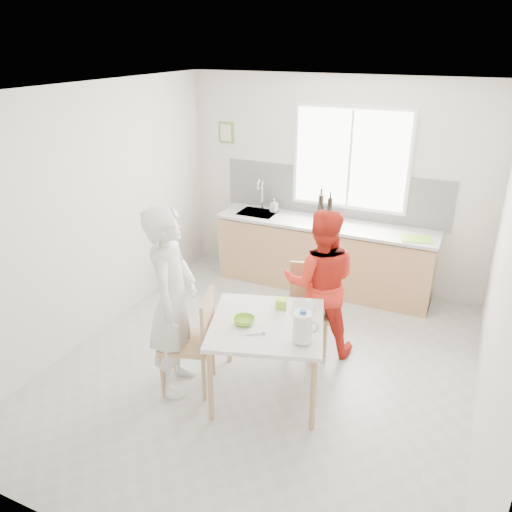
{
  "coord_description": "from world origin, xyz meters",
  "views": [
    {
      "loc": [
        1.67,
        -3.9,
        3.09
      ],
      "look_at": [
        -0.18,
        0.2,
        1.12
      ],
      "focal_mm": 35.0,
      "sensor_mm": 36.0,
      "label": 1
    }
  ],
  "objects_px": {
    "dining_table": "(267,330)",
    "person_white": "(173,302)",
    "chair_far": "(309,304)",
    "bowl_green": "(244,321)",
    "bowl_white": "(302,308)",
    "milk_jug": "(303,327)",
    "wine_bottle_a": "(330,210)",
    "person_red": "(320,283)",
    "wine_bottle_b": "(321,206)",
    "chair_left": "(195,338)"
  },
  "relations": [
    {
      "from": "dining_table",
      "to": "person_white",
      "type": "relative_size",
      "value": 0.68
    },
    {
      "from": "person_white",
      "to": "dining_table",
      "type": "bearing_deg",
      "value": -90.0
    },
    {
      "from": "chair_far",
      "to": "bowl_green",
      "type": "distance_m",
      "value": 1.07
    },
    {
      "from": "bowl_white",
      "to": "milk_jug",
      "type": "relative_size",
      "value": 0.72
    },
    {
      "from": "bowl_white",
      "to": "wine_bottle_a",
      "type": "distance_m",
      "value": 2.1
    },
    {
      "from": "milk_jug",
      "to": "person_red",
      "type": "bearing_deg",
      "value": 82.8
    },
    {
      "from": "person_white",
      "to": "milk_jug",
      "type": "relative_size",
      "value": 6.43
    },
    {
      "from": "dining_table",
      "to": "bowl_green",
      "type": "bearing_deg",
      "value": -149.04
    },
    {
      "from": "chair_far",
      "to": "bowl_green",
      "type": "relative_size",
      "value": 5.0
    },
    {
      "from": "wine_bottle_a",
      "to": "dining_table",
      "type": "bearing_deg",
      "value": -86.35
    },
    {
      "from": "bowl_white",
      "to": "wine_bottle_b",
      "type": "distance_m",
      "value": 2.27
    },
    {
      "from": "chair_left",
      "to": "person_white",
      "type": "relative_size",
      "value": 0.54
    },
    {
      "from": "milk_jug",
      "to": "wine_bottle_b",
      "type": "relative_size",
      "value": 0.94
    },
    {
      "from": "chair_far",
      "to": "bowl_green",
      "type": "bearing_deg",
      "value": -122.25
    },
    {
      "from": "chair_far",
      "to": "wine_bottle_b",
      "type": "bearing_deg",
      "value": 87.25
    },
    {
      "from": "milk_jug",
      "to": "chair_far",
      "type": "bearing_deg",
      "value": 88.66
    },
    {
      "from": "bowl_white",
      "to": "milk_jug",
      "type": "height_order",
      "value": "milk_jug"
    },
    {
      "from": "wine_bottle_a",
      "to": "person_red",
      "type": "bearing_deg",
      "value": -76.31
    },
    {
      "from": "person_white",
      "to": "bowl_white",
      "type": "relative_size",
      "value": 8.99
    },
    {
      "from": "chair_left",
      "to": "chair_far",
      "type": "xyz_separation_m",
      "value": [
        0.74,
        1.08,
        -0.02
      ]
    },
    {
      "from": "chair_far",
      "to": "milk_jug",
      "type": "xyz_separation_m",
      "value": [
        0.3,
        -1.06,
        0.4
      ]
    },
    {
      "from": "wine_bottle_b",
      "to": "chair_left",
      "type": "bearing_deg",
      "value": -96.97
    },
    {
      "from": "bowl_green",
      "to": "bowl_white",
      "type": "distance_m",
      "value": 0.58
    },
    {
      "from": "dining_table",
      "to": "person_red",
      "type": "relative_size",
      "value": 0.78
    },
    {
      "from": "dining_table",
      "to": "bowl_green",
      "type": "height_order",
      "value": "bowl_green"
    },
    {
      "from": "wine_bottle_a",
      "to": "bowl_white",
      "type": "bearing_deg",
      "value": -79.86
    },
    {
      "from": "person_white",
      "to": "bowl_white",
      "type": "height_order",
      "value": "person_white"
    },
    {
      "from": "bowl_white",
      "to": "dining_table",
      "type": "bearing_deg",
      "value": -123.27
    },
    {
      "from": "chair_left",
      "to": "bowl_green",
      "type": "distance_m",
      "value": 0.54
    },
    {
      "from": "chair_left",
      "to": "wine_bottle_b",
      "type": "distance_m",
      "value": 2.78
    },
    {
      "from": "chair_far",
      "to": "person_red",
      "type": "relative_size",
      "value": 0.6
    },
    {
      "from": "chair_left",
      "to": "person_red",
      "type": "distance_m",
      "value": 1.4
    },
    {
      "from": "chair_far",
      "to": "person_white",
      "type": "distance_m",
      "value": 1.51
    },
    {
      "from": "dining_table",
      "to": "milk_jug",
      "type": "relative_size",
      "value": 4.39
    },
    {
      "from": "chair_left",
      "to": "milk_jug",
      "type": "height_order",
      "value": "milk_jug"
    },
    {
      "from": "chair_left",
      "to": "person_red",
      "type": "height_order",
      "value": "person_red"
    },
    {
      "from": "chair_far",
      "to": "person_white",
      "type": "relative_size",
      "value": 0.52
    },
    {
      "from": "person_red",
      "to": "wine_bottle_b",
      "type": "relative_size",
      "value": 5.28
    },
    {
      "from": "person_red",
      "to": "milk_jug",
      "type": "bearing_deg",
      "value": 82.8
    },
    {
      "from": "bowl_green",
      "to": "milk_jug",
      "type": "relative_size",
      "value": 0.67
    },
    {
      "from": "chair_left",
      "to": "person_white",
      "type": "height_order",
      "value": "person_white"
    },
    {
      "from": "person_red",
      "to": "milk_jug",
      "type": "xyz_separation_m",
      "value": [
        0.18,
        -1.06,
        0.13
      ]
    },
    {
      "from": "dining_table",
      "to": "bowl_white",
      "type": "distance_m",
      "value": 0.4
    },
    {
      "from": "person_red",
      "to": "bowl_white",
      "type": "bearing_deg",
      "value": 73.49
    },
    {
      "from": "bowl_white",
      "to": "wine_bottle_a",
      "type": "height_order",
      "value": "wine_bottle_a"
    },
    {
      "from": "bowl_green",
      "to": "person_white",
      "type": "bearing_deg",
      "value": -167.42
    },
    {
      "from": "dining_table",
      "to": "chair_far",
      "type": "height_order",
      "value": "chair_far"
    },
    {
      "from": "chair_left",
      "to": "bowl_white",
      "type": "bearing_deg",
      "value": 104.38
    },
    {
      "from": "chair_far",
      "to": "bowl_white",
      "type": "distance_m",
      "value": 0.63
    },
    {
      "from": "chair_far",
      "to": "wine_bottle_b",
      "type": "height_order",
      "value": "wine_bottle_b"
    }
  ]
}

